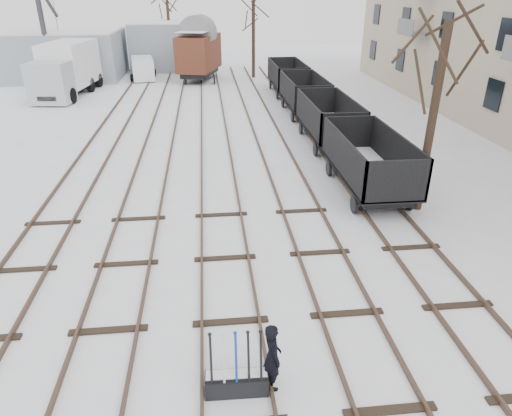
{
  "coord_description": "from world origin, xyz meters",
  "views": [
    {
      "loc": [
        -0.34,
        -9.07,
        7.62
      ],
      "look_at": [
        1.08,
        4.04,
        1.2
      ],
      "focal_mm": 32.0,
      "sensor_mm": 36.0,
      "label": 1
    }
  ],
  "objects_px": {
    "freight_wagon_a": "(367,170)",
    "ground_frame": "(237,381)",
    "panel_van": "(143,68)",
    "box_van_wagon": "(199,52)",
    "crane": "(50,57)",
    "lorry": "(66,69)",
    "worker": "(272,356)"
  },
  "relations": [
    {
      "from": "worker",
      "to": "box_van_wagon",
      "type": "relative_size",
      "value": 0.26
    },
    {
      "from": "lorry",
      "to": "crane",
      "type": "xyz_separation_m",
      "value": [
        -2.45,
        4.43,
        0.3
      ]
    },
    {
      "from": "freight_wagon_a",
      "to": "panel_van",
      "type": "relative_size",
      "value": 1.32
    },
    {
      "from": "worker",
      "to": "box_van_wagon",
      "type": "distance_m",
      "value": 35.32
    },
    {
      "from": "freight_wagon_a",
      "to": "panel_van",
      "type": "height_order",
      "value": "freight_wagon_a"
    },
    {
      "from": "ground_frame",
      "to": "freight_wagon_a",
      "type": "bearing_deg",
      "value": 60.01
    },
    {
      "from": "box_van_wagon",
      "to": "panel_van",
      "type": "xyz_separation_m",
      "value": [
        -5.13,
        1.18,
        -1.51
      ]
    },
    {
      "from": "freight_wagon_a",
      "to": "lorry",
      "type": "height_order",
      "value": "lorry"
    },
    {
      "from": "lorry",
      "to": "panel_van",
      "type": "height_order",
      "value": "lorry"
    },
    {
      "from": "worker",
      "to": "box_van_wagon",
      "type": "xyz_separation_m",
      "value": [
        -1.57,
        35.25,
        1.68
      ]
    },
    {
      "from": "crane",
      "to": "ground_frame",
      "type": "bearing_deg",
      "value": -67.96
    },
    {
      "from": "ground_frame",
      "to": "panel_van",
      "type": "relative_size",
      "value": 0.33
    },
    {
      "from": "panel_van",
      "to": "ground_frame",
      "type": "bearing_deg",
      "value": -89.28
    },
    {
      "from": "lorry",
      "to": "panel_van",
      "type": "bearing_deg",
      "value": 59.02
    },
    {
      "from": "ground_frame",
      "to": "worker",
      "type": "xyz_separation_m",
      "value": [
        0.75,
        0.1,
        0.51
      ]
    },
    {
      "from": "freight_wagon_a",
      "to": "panel_van",
      "type": "xyz_separation_m",
      "value": [
        -11.95,
        26.75,
        0.05
      ]
    },
    {
      "from": "freight_wagon_a",
      "to": "crane",
      "type": "height_order",
      "value": "crane"
    },
    {
      "from": "worker",
      "to": "freight_wagon_a",
      "type": "xyz_separation_m",
      "value": [
        5.25,
        9.68,
        0.12
      ]
    },
    {
      "from": "freight_wagon_a",
      "to": "ground_frame",
      "type": "bearing_deg",
      "value": -121.52
    },
    {
      "from": "worker",
      "to": "box_van_wagon",
      "type": "height_order",
      "value": "box_van_wagon"
    },
    {
      "from": "worker",
      "to": "crane",
      "type": "bearing_deg",
      "value": 10.87
    },
    {
      "from": "worker",
      "to": "crane",
      "type": "relative_size",
      "value": 0.18
    },
    {
      "from": "ground_frame",
      "to": "panel_van",
      "type": "xyz_separation_m",
      "value": [
        -5.95,
        36.53,
        0.69
      ]
    },
    {
      "from": "freight_wagon_a",
      "to": "crane",
      "type": "bearing_deg",
      "value": 127.79
    },
    {
      "from": "lorry",
      "to": "box_van_wagon",
      "type": "bearing_deg",
      "value": 33.92
    },
    {
      "from": "panel_van",
      "to": "box_van_wagon",
      "type": "bearing_deg",
      "value": -21.53
    },
    {
      "from": "panel_van",
      "to": "crane",
      "type": "bearing_deg",
      "value": -174.24
    },
    {
      "from": "box_van_wagon",
      "to": "panel_van",
      "type": "distance_m",
      "value": 5.48
    },
    {
      "from": "box_van_wagon",
      "to": "ground_frame",
      "type": "bearing_deg",
      "value": -72.57
    },
    {
      "from": "freight_wagon_a",
      "to": "panel_van",
      "type": "bearing_deg",
      "value": 114.07
    },
    {
      "from": "lorry",
      "to": "crane",
      "type": "bearing_deg",
      "value": 125.73
    },
    {
      "from": "freight_wagon_a",
      "to": "box_van_wagon",
      "type": "height_order",
      "value": "box_van_wagon"
    }
  ]
}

